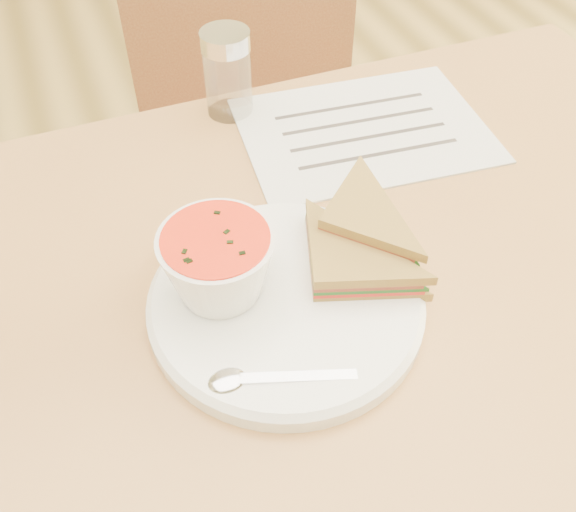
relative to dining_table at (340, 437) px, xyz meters
name	(u,v)px	position (x,y,z in m)	size (l,w,h in m)	color
dining_table	(340,437)	(0.00, 0.00, 0.00)	(1.00, 0.70, 0.75)	brown
chair_far	(270,155)	(0.08, 0.51, 0.12)	(0.44, 0.44, 0.99)	brown
plate	(286,303)	(-0.09, -0.02, 0.38)	(0.26, 0.26, 0.02)	white
soup_bowl	(219,267)	(-0.15, 0.00, 0.43)	(0.11, 0.11, 0.07)	white
sandwich_half_a	(314,294)	(-0.07, -0.04, 0.41)	(0.11, 0.11, 0.03)	#AB863C
sandwich_half_b	(318,232)	(-0.04, 0.02, 0.42)	(0.11, 0.11, 0.03)	#AB863C
spoon	(286,378)	(-0.13, -0.11, 0.40)	(0.17, 0.03, 0.01)	silver
paper_menu	(364,130)	(0.10, 0.21, 0.38)	(0.30, 0.22, 0.00)	silver
condiment_shaker	(228,73)	(-0.04, 0.31, 0.43)	(0.06, 0.06, 0.11)	silver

